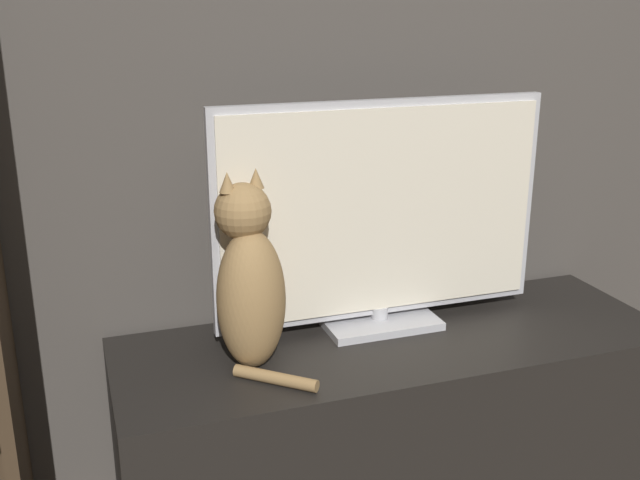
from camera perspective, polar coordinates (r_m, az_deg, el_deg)
wall_back at (r=1.98m, az=3.02°, el=17.71°), size 4.80×0.05×2.60m
tv_stand at (r=2.02m, az=5.61°, el=-13.80°), size 1.40×0.48×0.50m
tv at (r=1.87m, az=4.71°, el=1.68°), size 0.86×0.18×0.58m
cat at (r=1.69m, az=-5.42°, el=-3.27°), size 0.20×0.28×0.46m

